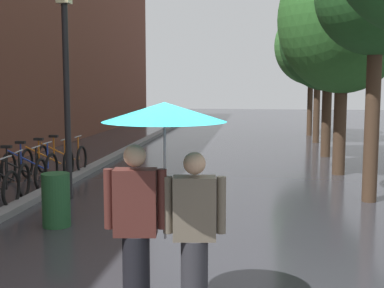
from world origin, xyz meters
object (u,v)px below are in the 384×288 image
parked_bicycle_6 (62,158)px  street_lamp_post (66,76)px  street_tree_2 (343,20)px  couple_under_umbrella (164,175)px  parked_bicycle_3 (17,173)px  litter_bin (56,200)px  parked_bicycle_4 (30,167)px  street_tree_3 (329,42)px  street_tree_5 (311,46)px  street_tree_4 (319,31)px  parked_bicycle_5 (48,162)px

parked_bicycle_6 → street_lamp_post: 3.62m
street_tree_2 → couple_under_umbrella: bearing=-108.9°
parked_bicycle_3 → litter_bin: parked_bicycle_3 is taller
parked_bicycle_4 → litter_bin: size_ratio=1.28×
street_tree_3 → couple_under_umbrella: 12.10m
couple_under_umbrella → litter_bin: (-2.28, 3.02, -0.98)m
street_tree_2 → street_tree_3: (0.08, 3.16, -0.28)m
street_tree_3 → parked_bicycle_4: (-7.16, -5.21, -3.11)m
litter_bin → couple_under_umbrella: bearing=-52.9°
street_tree_5 → litter_bin: (-5.37, -15.04, -3.38)m
street_tree_2 → parked_bicycle_6: size_ratio=5.11×
street_tree_4 → street_tree_2: bearing=-91.6°
street_tree_2 → parked_bicycle_3: street_tree_2 is taller
street_tree_3 → street_tree_4: size_ratio=0.86×
street_tree_3 → litter_bin: 10.46m
street_tree_4 → street_tree_3: bearing=-91.8°
parked_bicycle_5 → parked_bicycle_6: bearing=82.9°
street_tree_5 → litter_bin: bearing=-109.7°
street_tree_3 → street_lamp_post: bearing=-131.2°
couple_under_umbrella → litter_bin: size_ratio=2.46×
street_tree_5 → litter_bin: size_ratio=6.42×
street_lamp_post → litter_bin: (0.51, -1.96, -1.97)m
parked_bicycle_6 → parked_bicycle_5: bearing=-97.1°
street_tree_4 → parked_bicycle_3: size_ratio=5.20×
street_lamp_post → litter_bin: size_ratio=4.78×
couple_under_umbrella → street_lamp_post: 5.79m
parked_bicycle_6 → couple_under_umbrella: couple_under_umbrella is taller
street_tree_5 → parked_bicycle_6: 12.98m
parked_bicycle_3 → parked_bicycle_4: bearing=94.7°
parked_bicycle_3 → parked_bicycle_4: 0.78m
street_tree_2 → parked_bicycle_5: size_ratio=5.04×
parked_bicycle_5 → street_lamp_post: size_ratio=0.27×
street_tree_3 → parked_bicycle_3: size_ratio=4.47×
street_lamp_post → litter_bin: bearing=-75.4°
couple_under_umbrella → parked_bicycle_3: bearing=126.7°
street_tree_3 → parked_bicycle_5: street_tree_3 is taller
street_tree_2 → street_lamp_post: (-5.66, -3.41, -1.37)m
parked_bicycle_3 → street_tree_4: bearing=53.5°
street_tree_4 → parked_bicycle_4: (-7.28, -8.97, -3.76)m
parked_bicycle_4 → parked_bicycle_3: bearing=-85.3°
street_tree_3 → street_tree_5: (0.14, 6.51, 0.32)m
street_tree_4 → street_lamp_post: street_tree_4 is taller
parked_bicycle_6 → litter_bin: 5.02m
street_tree_4 → street_lamp_post: bearing=-119.6°
street_tree_5 → parked_bicycle_4: street_tree_5 is taller
street_tree_3 → street_tree_5: street_tree_5 is taller
parked_bicycle_4 → litter_bin: 3.84m
parked_bicycle_4 → street_lamp_post: street_lamp_post is taller
parked_bicycle_4 → street_tree_3: bearing=36.0°
couple_under_umbrella → street_tree_4: bearing=78.7°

